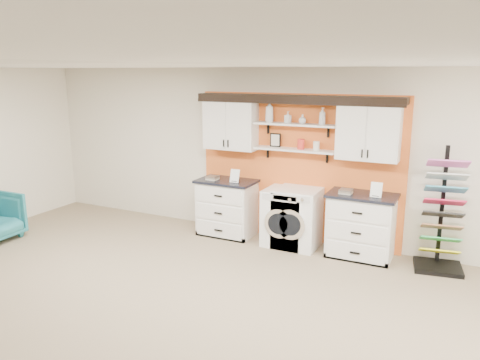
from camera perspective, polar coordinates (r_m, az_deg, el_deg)
The scene contains 20 objects.
ceiling at distance 3.97m, azimuth -12.26°, elevation 13.82°, with size 10.00×10.00×0.00m, color white.
wall_back at distance 7.64m, azimuth 7.16°, elevation 2.94°, with size 10.00×10.00×0.00m, color beige.
accent_panel at distance 7.65m, azimuth 7.04°, elevation 1.43°, with size 3.40×0.07×2.40m, color orange.
upper_cabinet_left at distance 7.83m, azimuth -1.12°, elevation 6.83°, with size 0.90×0.35×0.84m.
upper_cabinet_right at distance 7.09m, azimuth 15.41°, elevation 5.71°, with size 0.90×0.35×0.84m.
shelf_lower at distance 7.44m, azimuth 6.68°, elevation 3.69°, with size 1.32×0.28×0.03m, color white.
shelf_upper at distance 7.38m, azimuth 6.76°, elevation 6.75°, with size 1.32×0.28×0.03m, color white.
crown_molding at distance 7.36m, azimuth 6.88°, elevation 9.84°, with size 3.30×0.41×0.13m.
picture_frame at distance 7.58m, azimuth 4.33°, elevation 4.88°, with size 0.18×0.02×0.22m.
canister_red at distance 7.39m, azimuth 7.43°, elevation 4.35°, with size 0.11×0.11×0.16m, color red.
canister_cream at distance 7.31m, azimuth 9.29°, elevation 4.13°, with size 0.10×0.10×0.14m, color silver.
base_cabinet_left at distance 7.97m, azimuth -1.59°, elevation -3.35°, with size 0.98×0.66×0.96m.
base_cabinet_right at distance 7.24m, azimuth 14.51°, elevation -5.41°, with size 1.00×0.66×0.98m.
washer at distance 7.55m, azimuth 5.64°, elevation -4.50°, with size 0.66×0.71×0.92m.
dryer at distance 7.49m, azimuth 7.03°, elevation -4.58°, with size 0.68×0.71×0.94m.
sample_rack at distance 7.14m, azimuth 23.29°, elevation -5.84°, with size 0.71×0.62×1.75m.
soap_bottle_a at distance 7.52m, azimuth 3.61°, elevation 8.36°, with size 0.13×0.13×0.34m, color silver.
soap_bottle_b at distance 7.41m, azimuth 5.85°, elevation 7.63°, with size 0.08×0.08×0.18m, color silver.
soap_bottle_c at distance 7.34m, azimuth 7.62°, elevation 7.38°, with size 0.11×0.11×0.14m, color silver.
soap_bottle_d at distance 7.24m, azimuth 10.00°, elevation 7.68°, with size 0.10×0.10×0.26m, color silver.
Camera 1 is at (2.45, -3.12, 2.73)m, focal length 35.00 mm.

